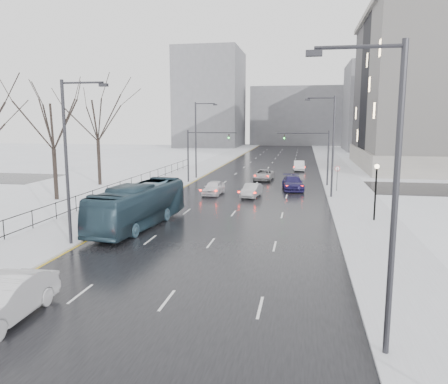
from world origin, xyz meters
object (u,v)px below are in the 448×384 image
Objects in this scene: mast_signal_right at (319,151)px; bus at (139,205)px; sedan_left_near at (4,300)px; sedan_right_far at (293,183)px; streetlight_l_near at (70,155)px; mast_signal_left at (196,150)px; lamppost_r_mid at (376,184)px; streetlight_r_mid at (331,142)px; tree_park_e at (100,185)px; sedan_right_cross at (264,175)px; sedan_right_near at (252,190)px; no_uturn_sign at (337,171)px; streetlight_l_far at (197,136)px; streetlight_r_near at (388,187)px; sedan_right_distant at (299,166)px; sedan_center_near at (214,188)px; tree_park_d at (57,200)px.

mast_signal_right is 0.58× the size of bus.
sedan_left_near reaches higher than sedan_right_far.
sedan_left_near is at bearing -75.07° from streetlight_l_near.
lamppost_r_mid is at bearing -44.48° from mast_signal_left.
streetlight_r_mid is 10.73m from lamppost_r_mid.
tree_park_e is at bearing -171.10° from mast_signal_right.
mast_signal_right is at bearing -27.62° from sedan_right_cross.
streetlight_l_near is 33.55m from sedan_right_cross.
lamppost_r_mid is 14.08m from sedan_right_near.
sedan_right_far is at bearing 174.28° from no_uturn_sign.
streetlight_l_near is 1.00× the size of streetlight_l_far.
streetlight_l_far reaches higher than lamppost_r_mid.
mast_signal_left reaches higher than sedan_right_far.
streetlight_r_near is 20.38m from lamppost_r_mid.
sedan_right_distant is (13.12, 43.81, -4.83)m from streetlight_l_near.
tree_park_e is 27.25m from streetlight_r_mid.
streetlight_r_near and streetlight_r_mid have the same top height.
streetlight_l_far is at bearing -176.75° from sedan_right_cross.
no_uturn_sign is (1.03, 4.00, -3.32)m from streetlight_r_mid.
sedan_right_cross is at bearing 149.26° from mast_signal_right.
tree_park_e is at bearing 154.38° from lamppost_r_mid.
tree_park_e is at bearing -153.74° from sedan_right_cross.
sedan_left_near is 1.05× the size of sedan_right_cross.
lamppost_r_mid is 0.94× the size of sedan_right_distant.
no_uturn_sign is 0.63× the size of sedan_center_near.
streetlight_l_near is at bearing -129.24° from streetlight_r_mid.
sedan_right_distant is at bearing 41.98° from streetlight_l_far.
sedan_right_near is at bearing -87.02° from sedan_right_cross.
sedan_right_distant is (22.76, 29.81, 0.79)m from tree_park_d.
sedan_center_near is at bearing -15.92° from tree_park_e.
mast_signal_right is at bearing -14.48° from streetlight_l_far.
bus is at bearing -100.82° from sedan_right_cross.
sedan_right_near is at bearing 70.40° from bus.
no_uturn_sign is (17.37, 24.00, -3.32)m from streetlight_l_near.
sedan_center_near is 1.05× the size of sedan_right_near.
streetlight_l_near is 21.60m from sedan_right_near.
mast_signal_right is (-0.84, 8.00, -1.51)m from streetlight_r_mid.
streetlight_r_mid is 17.50m from mast_signal_left.
mast_signal_left reaches higher than sedan_center_near.
bus is at bearing -108.09° from sedan_right_distant.
tree_park_d reaches higher than sedan_right_far.
mast_signal_left reaches higher than sedan_right_cross.
streetlight_l_far reaches higher than tree_park_e.
streetlight_r_mid is 9.12m from sedan_right_near.
streetlight_l_near is 21.78m from lamppost_r_mid.
streetlight_l_far is 10.01m from sedan_right_cross.
streetlight_l_near is 3.70× the size of no_uturn_sign.
streetlight_r_near is at bearing -90.00° from streetlight_r_mid.
mast_signal_right is 2.41× the size of no_uturn_sign.
streetlight_l_far is at bearing 90.00° from streetlight_l_near.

